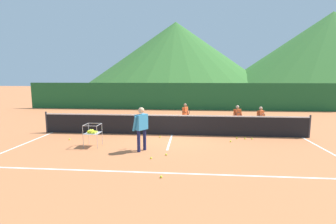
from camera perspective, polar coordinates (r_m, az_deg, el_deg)
The scene contains 24 objects.
ground_plane at distance 11.97m, azimuth 0.91°, elevation -5.27°, with size 120.00×120.00×0.00m, color #C67042.
line_baseline_near at distance 7.42m, azimuth -1.86°, elevation -13.73°, with size 11.99×0.08×0.01m, color white.
line_baseline_far at distance 18.07m, azimuth 2.35°, elevation -0.72°, with size 11.99×0.08×0.01m, color white.
line_sideline_west at distance 13.75m, azimuth -24.92°, elevation -4.26°, with size 0.08×11.00×0.01m, color white.
line_sideline_east at distance 13.00m, azimuth 28.40°, elevation -5.16°, with size 0.08×11.00×0.01m, color white.
line_service_center at distance 11.97m, azimuth 0.91°, elevation -5.25°, with size 0.08×5.08×0.01m, color white.
tennis_net at distance 11.86m, azimuth 0.91°, elevation -2.92°, with size 12.62×0.08×1.05m.
instructor at distance 9.28m, azimuth -6.12°, elevation -2.96°, with size 0.56×0.82×1.65m.
student_0 at distance 13.89m, azimuth 3.98°, elevation -0.15°, with size 0.41×0.71×1.30m.
student_1 at distance 13.56m, azimuth 15.58°, elevation -0.67°, with size 0.52×0.63×1.28m.
student_2 at distance 13.51m, azimuth 20.42°, elevation -0.96°, with size 0.48×0.66×1.26m.
ball_cart at distance 10.34m, azimuth -16.96°, elevation -4.38°, with size 0.58×0.58×0.90m.
tennis_ball_0 at distance 8.58m, azimuth -3.88°, elevation -10.45°, with size 0.07×0.07×0.07m, color yellow.
tennis_ball_1 at distance 8.92m, azimuth -0.42°, elevation -9.71°, with size 0.07×0.07×0.07m, color yellow.
tennis_ball_2 at distance 11.75m, azimuth 18.67°, elevation -5.78°, with size 0.07×0.07×0.07m, color yellow.
tennis_ball_3 at distance 11.46m, azimuth -1.84°, elevation -5.70°, with size 0.07×0.07×0.07m, color yellow.
tennis_ball_4 at distance 11.01m, azimuth 14.11°, elevation -6.51°, with size 0.07×0.07×0.07m, color yellow.
tennis_ball_5 at distance 11.68m, azimuth 17.21°, elevation -5.80°, with size 0.07×0.07×0.07m, color yellow.
tennis_ball_6 at distance 11.84m, azimuth -21.61°, elevation -5.82°, with size 0.07×0.07×0.07m, color yellow.
tennis_ball_7 at distance 7.07m, azimuth -1.57°, elevation -14.59°, with size 0.07×0.07×0.07m, color yellow.
tennis_ball_8 at distance 11.64m, azimuth 15.48°, elevation -5.77°, with size 0.07×0.07×0.07m, color yellow.
windscreen_fence at distance 21.00m, azimuth 2.77°, elevation 3.59°, with size 26.37×0.08×2.26m, color #1E5B2D.
hill_0 at distance 73.31m, azimuth 33.16°, elevation 11.71°, with size 52.78×52.78×18.15m, color #38702D.
hill_1 at distance 70.61m, azimuth 1.76°, elevation 12.95°, with size 50.17×50.17×17.59m, color #38702D.
Camera 1 is at (0.84, -11.61, 2.75)m, focal length 26.63 mm.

